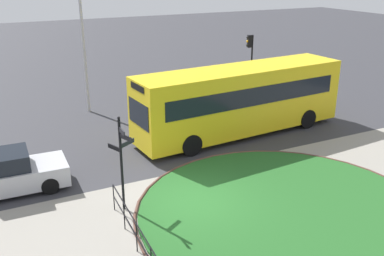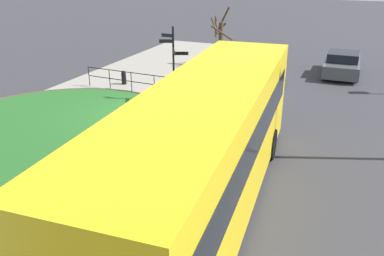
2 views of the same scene
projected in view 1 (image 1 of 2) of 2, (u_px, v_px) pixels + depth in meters
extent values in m
plane|color=#333338|center=(193.00, 203.00, 15.66)|extent=(120.00, 120.00, 0.00)
cube|color=gray|center=(218.00, 228.00, 14.16)|extent=(32.00, 8.43, 0.02)
cylinder|color=#235B23|center=(286.00, 212.00, 15.01)|extent=(10.15, 10.15, 0.10)
torus|color=brown|center=(286.00, 211.00, 15.01)|extent=(10.46, 10.46, 0.11)
cylinder|color=black|center=(122.00, 166.00, 14.68)|extent=(0.09, 0.09, 3.32)
sphere|color=black|center=(119.00, 118.00, 14.09)|extent=(0.10, 0.10, 0.10)
cube|color=black|center=(122.00, 132.00, 13.96)|extent=(0.05, 0.51, 0.15)
cube|color=black|center=(126.00, 138.00, 14.09)|extent=(0.23, 0.55, 0.15)
cube|color=black|center=(128.00, 143.00, 14.73)|extent=(0.58, 0.37, 0.15)
cube|color=black|center=(114.00, 148.00, 14.71)|extent=(0.26, 0.59, 0.15)
cube|color=black|center=(136.00, 223.00, 12.63)|extent=(0.23, 5.18, 0.03)
cube|color=black|center=(137.00, 236.00, 12.78)|extent=(0.23, 5.18, 0.03)
cylinder|color=black|center=(114.00, 198.00, 15.01)|extent=(0.04, 0.04, 0.99)
cylinder|color=black|center=(124.00, 216.00, 13.91)|extent=(0.04, 0.04, 0.99)
cylinder|color=black|center=(137.00, 238.00, 12.80)|extent=(0.04, 0.04, 0.99)
cube|color=yellow|center=(241.00, 99.00, 21.55)|extent=(11.10, 3.22, 3.09)
cube|color=black|center=(257.00, 96.00, 20.40)|extent=(9.61, 0.72, 0.88)
cube|color=black|center=(227.00, 85.00, 22.39)|extent=(9.61, 0.72, 0.88)
cube|color=black|center=(138.00, 114.00, 18.87)|extent=(0.16, 2.00, 1.10)
cube|color=black|center=(137.00, 87.00, 18.47)|extent=(0.12, 1.34, 0.28)
cylinder|color=black|center=(191.00, 145.00, 19.43)|extent=(1.02, 0.37, 1.00)
cylinder|color=black|center=(168.00, 130.00, 21.24)|extent=(1.02, 0.37, 1.00)
cylinder|color=black|center=(307.00, 119.00, 22.78)|extent=(1.02, 0.37, 1.00)
cylinder|color=black|center=(278.00, 108.00, 24.59)|extent=(1.02, 0.37, 1.00)
cube|color=#B7B7BC|center=(12.00, 177.00, 16.33)|extent=(4.08, 1.93, 0.78)
cube|color=black|center=(4.00, 161.00, 16.03)|extent=(1.74, 1.64, 0.62)
cube|color=#EAEACC|center=(64.00, 161.00, 17.58)|extent=(0.03, 0.20, 0.12)
cube|color=#EAEACC|center=(69.00, 172.00, 16.65)|extent=(0.03, 0.20, 0.12)
cylinder|color=black|center=(44.00, 168.00, 17.61)|extent=(0.65, 0.24, 0.64)
cylinder|color=black|center=(50.00, 186.00, 16.20)|extent=(0.65, 0.24, 0.64)
cylinder|color=black|center=(251.00, 65.00, 28.48)|extent=(0.11, 0.11, 3.86)
cube|color=black|center=(250.00, 41.00, 27.89)|extent=(0.29, 0.29, 0.78)
sphere|color=black|center=(248.00, 38.00, 27.76)|extent=(0.16, 0.16, 0.16)
sphere|color=#F2A519|center=(247.00, 41.00, 27.85)|extent=(0.16, 0.16, 0.16)
sphere|color=black|center=(247.00, 45.00, 27.93)|extent=(0.16, 0.16, 0.16)
cylinder|color=#B7B7BC|center=(82.00, 31.00, 23.98)|extent=(0.16, 0.16, 9.22)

